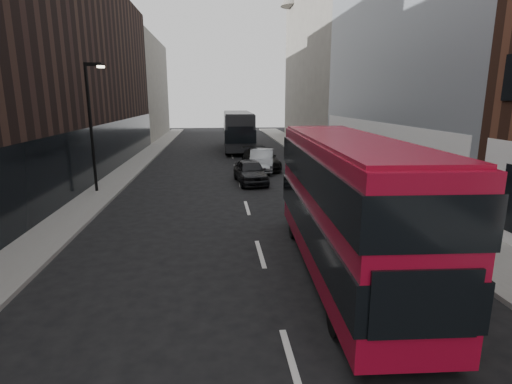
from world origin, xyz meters
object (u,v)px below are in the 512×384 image
object	(u,v)px
car_b	(262,160)
car_c	(261,159)
street_lamp	(92,119)
red_bus	(346,200)
grey_bus	(238,130)
car_a	(250,171)

from	to	relation	value
car_b	car_c	distance (m)	0.91
car_b	car_c	bearing A→B (deg)	96.66
street_lamp	car_b	distance (m)	12.33
red_bus	car_c	distance (m)	19.00
street_lamp	grey_bus	world-z (taller)	street_lamp
car_c	red_bus	bearing A→B (deg)	-96.39
street_lamp	car_b	size ratio (longest dim) A/B	1.46
car_c	car_b	bearing A→B (deg)	-99.11
grey_bus	car_a	xyz separation A→B (m)	(-0.13, -17.01, -1.34)
car_a	car_c	size ratio (longest dim) A/B	0.83
grey_bus	car_a	distance (m)	17.06
car_a	grey_bus	bearing A→B (deg)	83.89
car_a	car_c	distance (m)	5.27
grey_bus	car_a	bearing A→B (deg)	-89.78
car_a	car_b	size ratio (longest dim) A/B	0.92
red_bus	street_lamp	bearing A→B (deg)	134.42
red_bus	car_b	bearing A→B (deg)	94.11
red_bus	car_a	world-z (taller)	red_bus
street_lamp	grey_bus	xyz separation A→B (m)	(9.02, 19.01, -2.09)
grey_bus	car_c	size ratio (longest dim) A/B	2.27
street_lamp	car_a	bearing A→B (deg)	12.68
street_lamp	car_b	world-z (taller)	street_lamp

